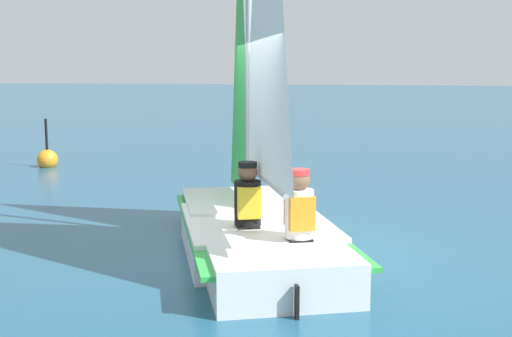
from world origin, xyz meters
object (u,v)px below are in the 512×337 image
(sailor_helm, at_px, (248,209))
(sailor_crew, at_px, (299,220))
(buoy_marker, at_px, (47,159))
(sailboat_main, at_px, (256,187))

(sailor_helm, relative_size, sailor_crew, 1.00)
(sailor_helm, distance_m, buoy_marker, 9.09)
(sailboat_main, distance_m, buoy_marker, 8.84)
(sailor_helm, height_order, buoy_marker, sailor_helm)
(sailor_helm, xyz_separation_m, sailor_crew, (0.69, -0.34, 0.00))
(sailboat_main, xyz_separation_m, sailor_helm, (0.04, -0.38, -0.19))
(sailboat_main, height_order, sailor_crew, sailboat_main)
(sailor_helm, height_order, sailor_crew, same)
(buoy_marker, bearing_deg, sailor_crew, -37.45)
(sailboat_main, relative_size, sailor_crew, 5.05)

